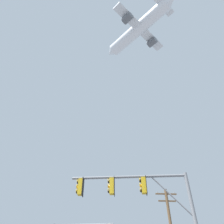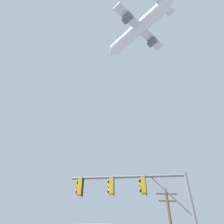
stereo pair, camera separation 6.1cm
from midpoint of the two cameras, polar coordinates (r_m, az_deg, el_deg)
The scene contains 2 objects.
signal_pole_near at distance 12.87m, azimuth 8.08°, elevation -22.16°, with size 6.65×1.15×6.78m.
airplane at distance 55.15m, azimuth 6.90°, elevation 20.81°, with size 15.03×17.29×5.57m.
Camera 1 is at (-0.47, -4.35, 1.77)m, focal length 34.79 mm.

